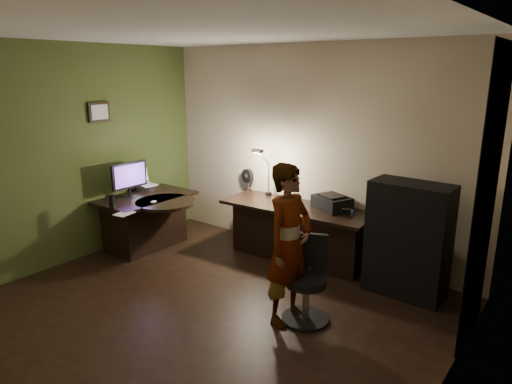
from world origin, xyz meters
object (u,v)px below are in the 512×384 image
Objects in this scene: desk_right at (296,233)px; monitor at (129,185)px; cabinet at (408,240)px; person at (289,245)px; desk_left at (147,222)px; office_chair at (306,281)px.

desk_right is 3.61× the size of monitor.
desk_right is at bearing -179.58° from cabinet.
monitor is 0.34× the size of person.
office_chair is at bearing -7.34° from desk_left.
office_chair is at bearing -114.53° from cabinet.
cabinet is 1.29m from office_chair.
desk_left and desk_right have the same top height.
monitor is (-2.01, -0.99, 0.53)m from desk_right.
person is (-0.15, -0.09, 0.36)m from office_chair.
person is (-0.71, -1.23, 0.16)m from cabinet.
cabinet reaches higher than monitor.
cabinet is 3.58m from monitor.
desk_right is at bearing 27.35° from monitor.
desk_left is 3.40m from cabinet.
person reaches higher than desk_right.
desk_right is 1.51m from person.
monitor is (-3.44, -0.95, 0.26)m from cabinet.
cabinet is (1.43, -0.03, 0.26)m from desk_right.
person is (0.72, -1.26, 0.42)m from desk_right.
monitor reaches higher than desk_left.
desk_left is at bearing 84.33° from person.
office_chair is (2.73, -0.34, 0.05)m from desk_left.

